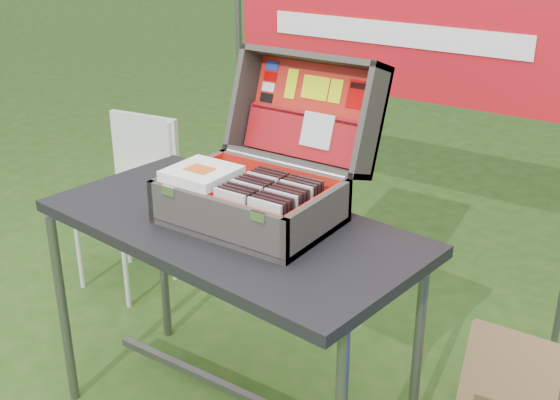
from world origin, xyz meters
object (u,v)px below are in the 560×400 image
Objects in this scene: chair at (123,207)px; cardboard_box at (510,381)px; table at (233,325)px; suitcase at (260,147)px.

chair is 1.96m from cardboard_box.
table is at bearing -32.74° from chair.
chair is (-1.14, 0.40, -0.65)m from suitcase.
suitcase is at bearing -151.15° from cardboard_box.
chair is (-1.09, 0.50, 0.02)m from table.
suitcase is 1.38m from chair.
suitcase is (0.06, 0.10, 0.66)m from table.
chair is 2.33× the size of cardboard_box.
cardboard_box is at bearing 39.83° from table.
table is 1.05m from cardboard_box.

